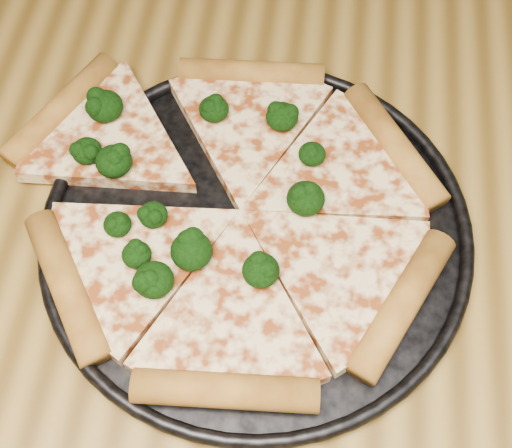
# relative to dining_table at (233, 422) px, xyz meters

# --- Properties ---
(dining_table) EXTENTS (1.20, 0.90, 0.75)m
(dining_table) POSITION_rel_dining_table_xyz_m (0.00, 0.00, 0.00)
(dining_table) COLOR olive
(dining_table) RESTS_ON ground
(pizza_pan) EXTENTS (0.36, 0.36, 0.02)m
(pizza_pan) POSITION_rel_dining_table_xyz_m (0.00, 0.14, 0.10)
(pizza_pan) COLOR black
(pizza_pan) RESTS_ON dining_table
(pizza) EXTENTS (0.39, 0.33, 0.03)m
(pizza) POSITION_rel_dining_table_xyz_m (-0.02, 0.15, 0.11)
(pizza) COLOR #F7D997
(pizza) RESTS_ON pizza_pan
(broccoli_florets) EXTENTS (0.22, 0.20, 0.03)m
(broccoli_florets) POSITION_rel_dining_table_xyz_m (-0.06, 0.16, 0.12)
(broccoli_florets) COLOR black
(broccoli_florets) RESTS_ON pizza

